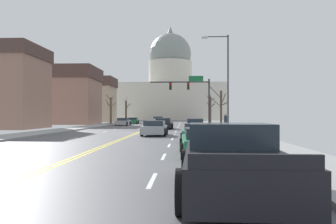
{
  "coord_description": "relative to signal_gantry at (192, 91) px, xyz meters",
  "views": [
    {
      "loc": [
        4.33,
        -33.35,
        1.71
      ],
      "look_at": [
        1.22,
        35.24,
        2.19
      ],
      "focal_mm": 38.19,
      "sensor_mm": 36.0,
      "label": 1
    }
  ],
  "objects": [
    {
      "name": "ground",
      "position": [
        -5.37,
        -13.62,
        -4.84
      ],
      "size": [
        20.0,
        180.0,
        0.2
      ],
      "color": "#4D4D52"
    },
    {
      "name": "signal_gantry",
      "position": [
        0.0,
        0.0,
        0.0
      ],
      "size": [
        7.91,
        0.41,
        6.65
      ],
      "color": "#28282D",
      "rests_on": "ground"
    },
    {
      "name": "street_lamp_right",
      "position": [
        2.53,
        -15.31,
        0.35
      ],
      "size": [
        2.41,
        0.24,
        8.61
      ],
      "color": "#333338",
      "rests_on": "ground"
    },
    {
      "name": "capitol_building",
      "position": [
        -5.37,
        64.42,
        4.96
      ],
      "size": [
        33.44,
        19.07,
        29.45
      ],
      "color": "beige",
      "rests_on": "ground"
    },
    {
      "name": "sedan_near_00",
      "position": [
        -3.46,
        -4.94,
        -4.24
      ],
      "size": [
        2.17,
        4.42,
        1.29
      ],
      "color": "black",
      "rests_on": "ground"
    },
    {
      "name": "sedan_near_01",
      "position": [
        0.02,
        -11.06,
        -4.26
      ],
      "size": [
        2.0,
        4.46,
        1.29
      ],
      "color": "navy",
      "rests_on": "ground"
    },
    {
      "name": "sedan_near_02",
      "position": [
        -3.44,
        -18.0,
        -4.28
      ],
      "size": [
        2.03,
        4.3,
        1.22
      ],
      "color": "#9EA3A8",
      "rests_on": "ground"
    },
    {
      "name": "sedan_near_03",
      "position": [
        -0.16,
        -24.72,
        -4.31
      ],
      "size": [
        2.21,
        4.53,
        1.15
      ],
      "color": "#1E7247",
      "rests_on": "ground"
    },
    {
      "name": "sedan_near_04",
      "position": [
        -0.24,
        -32.09,
        -4.3
      ],
      "size": [
        2.04,
        4.66,
        1.16
      ],
      "color": "#1E7247",
      "rests_on": "ground"
    },
    {
      "name": "pickup_truck_near_05",
      "position": [
        0.01,
        -39.19,
        -4.17
      ],
      "size": [
        2.41,
        5.48,
        1.5
      ],
      "color": "black",
      "rests_on": "ground"
    },
    {
      "name": "sedan_oncoming_00",
      "position": [
        -10.58,
        8.31,
        -4.3
      ],
      "size": [
        2.04,
        4.42,
        1.18
      ],
      "color": "#9EA3A8",
      "rests_on": "ground"
    },
    {
      "name": "sedan_oncoming_01",
      "position": [
        -10.51,
        18.09,
        -4.31
      ],
      "size": [
        2.12,
        4.48,
        1.14
      ],
      "color": "#1E7247",
      "rests_on": "ground"
    },
    {
      "name": "sedan_oncoming_02",
      "position": [
        -7.11,
        32.09,
        -4.28
      ],
      "size": [
        1.99,
        4.38,
        1.21
      ],
      "color": "silver",
      "rests_on": "ground"
    },
    {
      "name": "sedan_oncoming_03",
      "position": [
        -7.26,
        41.24,
        -4.28
      ],
      "size": [
        2.14,
        4.54,
        1.22
      ],
      "color": "#9EA3A8",
      "rests_on": "ground"
    },
    {
      "name": "flank_building_00",
      "position": [
        -22.7,
        15.27,
        0.23
      ],
      "size": [
        12.6,
        10.12,
        10.03
      ],
      "color": "#8C6656",
      "rests_on": "ground"
    },
    {
      "name": "flank_building_01",
      "position": [
        -23.03,
        -4.88,
        0.19
      ],
      "size": [
        9.42,
        8.93,
        9.99
      ],
      "color": "#8C6656",
      "rests_on": "ground"
    },
    {
      "name": "flank_building_02",
      "position": [
        -23.98,
        35.06,
        0.36
      ],
      "size": [
        13.57,
        8.74,
        10.29
      ],
      "color": "tan",
      "rests_on": "ground"
    },
    {
      "name": "bare_tree_00",
      "position": [
        3.48,
        14.61,
        -2.27
      ],
      "size": [
        1.74,
        1.17,
        4.94
      ],
      "color": "#423328",
      "rests_on": "ground"
    },
    {
      "name": "bare_tree_01",
      "position": [
        -13.97,
        31.96,
        -2.34
      ],
      "size": [
        1.7,
        1.68,
        5.47
      ],
      "color": "#423328",
      "rests_on": "ground"
    },
    {
      "name": "bare_tree_02",
      "position": [
        3.46,
        -3.15,
        -2.3
      ],
      "size": [
        2.37,
        0.84,
        5.02
      ],
      "color": "#423328",
      "rests_on": "ground"
    },
    {
      "name": "bare_tree_03",
      "position": [
        -13.48,
        13.02,
        -2.33
      ],
      "size": [
        1.74,
        2.23,
        5.01
      ],
      "color": "brown",
      "rests_on": "ground"
    },
    {
      "name": "pedestrian_00",
      "position": [
        3.27,
        -9.57,
        -3.79
      ],
      "size": [
        0.35,
        0.34,
        1.68
      ],
      "color": "#4C4238",
      "rests_on": "ground"
    },
    {
      "name": "bicycle_parked",
      "position": [
        2.41,
        -17.49,
        -4.37
      ],
      "size": [
        0.12,
        1.77,
        0.85
      ],
      "color": "black",
      "rests_on": "ground"
    }
  ]
}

